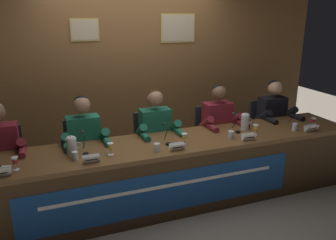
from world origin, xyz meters
The scene contains 32 objects.
ground_plane centered at (0.00, 0.00, 0.00)m, with size 12.00×12.00×0.00m, color gray.
wall_back_panelled centered at (0.00, 1.36, 1.30)m, with size 5.74×0.14×2.60m.
conference_table centered at (0.00, -0.12, 0.52)m, with size 4.54×0.76×0.75m.
chair_far_left centered at (-1.70, 0.56, 0.45)m, with size 0.44×0.44×0.92m.
panelist_far_left centered at (-1.70, 0.36, 0.73)m, with size 0.51×0.48×1.24m.
juice_glass_far_left centered at (-1.53, -0.17, 0.84)m, with size 0.06×0.06×0.12m.
chair_left centered at (-0.85, 0.56, 0.45)m, with size 0.44×0.44×0.92m.
panelist_left centered at (-0.85, 0.36, 0.73)m, with size 0.51×0.48×1.24m.
nameplate_left centered at (-0.87, -0.26, 0.79)m, with size 0.16×0.06×0.08m.
juice_glass_left centered at (-0.66, -0.14, 0.84)m, with size 0.06×0.06×0.12m.
water_cup_left centered at (-1.01, -0.14, 0.79)m, with size 0.06×0.06×0.08m.
microphone_left centered at (-0.90, -0.01, 0.82)m, with size 0.06×0.17×0.22m.
chair_center centered at (0.00, 0.56, 0.45)m, with size 0.44×0.44×0.92m.
panelist_center centered at (0.00, 0.36, 0.73)m, with size 0.51×0.48×1.24m.
nameplate_center centered at (0.00, -0.27, 0.79)m, with size 0.17×0.06×0.08m.
juice_glass_center centered at (0.13, -0.14, 0.84)m, with size 0.06×0.06×0.12m.
water_cup_center centered at (-0.20, -0.21, 0.79)m, with size 0.06×0.06×0.08m.
microphone_center centered at (-0.03, -0.05, 0.82)m, with size 0.06×0.17×0.22m.
chair_right centered at (0.85, 0.56, 0.45)m, with size 0.44×0.44×0.92m.
panelist_right centered at (0.85, 0.36, 0.73)m, with size 0.51×0.48×1.24m.
nameplate_right centered at (0.85, -0.28, 0.79)m, with size 0.16×0.06×0.08m.
juice_glass_right centered at (1.02, -0.15, 0.84)m, with size 0.06×0.06×0.12m.
water_cup_right centered at (0.70, -0.15, 0.79)m, with size 0.06×0.06×0.08m.
microphone_right centered at (0.88, 0.02, 0.82)m, with size 0.06×0.17×0.22m.
chair_far_right centered at (1.70, 0.56, 0.45)m, with size 0.44×0.44×0.92m.
panelist_far_right centered at (1.70, 0.36, 0.73)m, with size 0.51×0.48×1.24m.
nameplate_far_right centered at (1.72, -0.28, 0.79)m, with size 0.19×0.06×0.08m.
juice_glass_far_right centered at (1.85, -0.17, 0.84)m, with size 0.06×0.06×0.12m.
water_cup_far_right centered at (1.57, -0.18, 0.79)m, with size 0.06×0.06×0.08m.
microphone_far_right centered at (1.68, -0.02, 0.82)m, with size 0.06×0.17×0.22m.
water_pitcher_left_side centered at (-1.02, -0.01, 0.84)m, with size 0.15×0.10×0.21m.
water_pitcher_right_side centered at (1.02, 0.07, 0.84)m, with size 0.15×0.10×0.21m.
Camera 1 is at (-1.26, -3.31, 2.11)m, focal length 36.89 mm.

